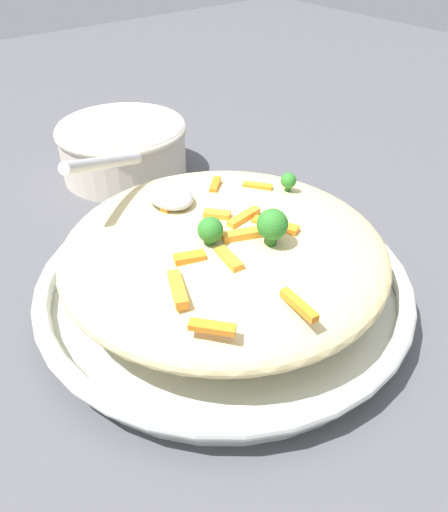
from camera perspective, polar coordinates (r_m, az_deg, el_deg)
ground_plane at (r=0.55m, az=0.00°, el=-5.03°), size 2.40×2.40×0.00m
serving_bowl at (r=0.53m, az=0.00°, el=-3.33°), size 0.37×0.37×0.04m
pasta_mound at (r=0.51m, az=0.00°, el=0.51°), size 0.31×0.31×0.07m
carrot_piece_0 at (r=0.40m, az=8.03°, el=-5.21°), size 0.04×0.01×0.01m
carrot_piece_1 at (r=0.42m, az=-4.97°, el=-3.56°), size 0.04×0.03×0.01m
carrot_piece_2 at (r=0.55m, az=-0.95°, el=7.60°), size 0.03×0.03×0.01m
carrot_piece_3 at (r=0.49m, az=-0.89°, el=4.43°), size 0.03×0.02×0.01m
carrot_piece_4 at (r=0.52m, az=-5.08°, el=5.63°), size 0.02×0.04×0.01m
carrot_piece_5 at (r=0.49m, az=2.12°, el=4.08°), size 0.01×0.04×0.01m
carrot_piece_6 at (r=0.48m, az=5.50°, el=3.31°), size 0.04×0.03×0.01m
carrot_piece_7 at (r=0.38m, az=-1.28°, el=-7.62°), size 0.03×0.03×0.01m
carrot_piece_8 at (r=0.44m, az=-3.70°, el=-0.21°), size 0.02×0.03×0.01m
carrot_piece_9 at (r=0.54m, az=-6.72°, el=6.66°), size 0.04×0.02×0.01m
carrot_piece_10 at (r=0.44m, az=0.53°, el=-0.33°), size 0.03×0.01×0.01m
carrot_piece_11 at (r=0.55m, az=3.61°, el=7.38°), size 0.03×0.02×0.01m
carrot_piece_12 at (r=0.46m, az=2.13°, el=2.21°), size 0.03×0.04×0.01m
broccoli_floret_0 at (r=0.45m, az=5.19°, el=3.30°), size 0.03×0.03×0.04m
broccoli_floret_1 at (r=0.55m, az=6.92°, el=7.99°), size 0.02×0.02×0.02m
broccoli_floret_2 at (r=0.45m, az=-1.47°, el=2.79°), size 0.02×0.02×0.03m
serving_spoon at (r=0.52m, az=-8.16°, el=7.59°), size 0.13×0.12×0.06m
companion_bowl at (r=0.78m, az=-10.75°, el=11.46°), size 0.18×0.18×0.08m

